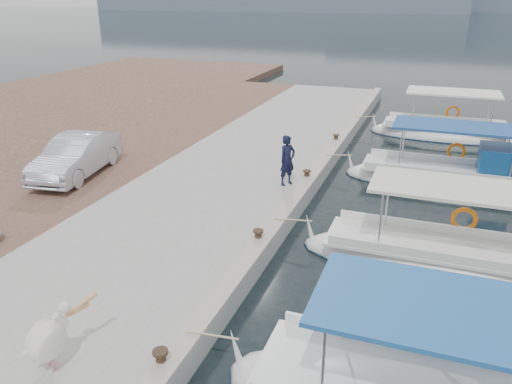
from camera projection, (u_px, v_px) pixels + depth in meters
The scene contains 11 objects.
ground at pixel (251, 290), 11.83m from camera, with size 400.00×400.00×0.00m, color black.
concrete_quay at pixel (220, 191), 17.06m from camera, with size 6.00×40.00×0.50m, color gray.
quay_curb at pixel (299, 193), 16.06m from camera, with size 0.44×40.00×0.12m, color #A59E92.
cobblestone_strip at pixel (98, 174), 18.65m from camera, with size 4.00×40.00×0.50m, color brown.
fishing_caique_c at pixel (447, 264), 12.74m from camera, with size 7.56×2.08×2.83m.
fishing_caique_d at pixel (448, 180), 18.25m from camera, with size 7.27×2.19×2.83m.
fishing_caique_e at pixel (444, 134), 24.34m from camera, with size 7.03×2.41×2.83m.
mooring_bollards at pixel (258, 235), 13.00m from camera, with size 0.28×20.28×0.33m.
pelican at pixel (49, 338), 8.51m from camera, with size 0.76×1.44×1.12m.
fisherman at pixel (287, 160), 16.65m from camera, with size 0.62×0.41×1.70m, color black.
parked_car at pixel (76, 156), 17.59m from camera, with size 1.49×4.28×1.41m, color silver.
Camera 1 is at (3.59, -9.47, 6.56)m, focal length 35.00 mm.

